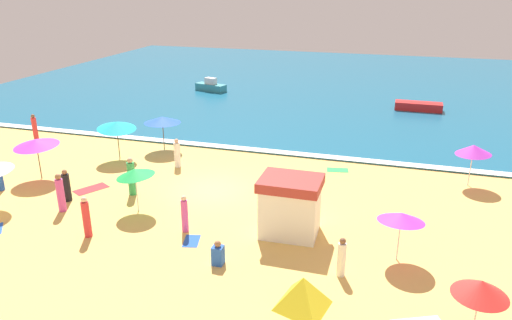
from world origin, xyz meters
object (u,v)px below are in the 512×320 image
at_px(beach_umbrella_2, 401,217).
at_px(beach_umbrella_7, 135,173).
at_px(beach_umbrella_4, 162,120).
at_px(beachgoer_3, 131,177).
at_px(beach_umbrella_1, 116,125).
at_px(beachgoer_4, 342,258).
at_px(beachgoer_6, 177,154).
at_px(beach_umbrella_3, 474,150).
at_px(small_boat_0, 211,86).
at_px(small_boat_1, 418,106).
at_px(beachgoer_10, 35,129).
at_px(beach_umbrella_6, 36,143).
at_px(beach_tent, 303,292).
at_px(beachgoer_11, 218,254).
at_px(lifeguard_cabana, 290,206).
at_px(beachgoer_1, 86,218).
at_px(beach_umbrella_5, 481,288).
at_px(beachgoer_0, 60,193).
at_px(beachgoer_8, 67,186).
at_px(beachgoer_2, 185,214).

height_order(beach_umbrella_2, beach_umbrella_7, beach_umbrella_7).
relative_size(beach_umbrella_4, beachgoer_3, 1.18).
bearing_deg(beach_umbrella_7, beach_umbrella_1, 127.86).
height_order(beachgoer_4, beachgoer_6, beachgoer_6).
xyz_separation_m(beach_umbrella_3, small_boat_0, (-20.96, 16.91, -1.43)).
bearing_deg(small_boat_1, beachgoer_10, -147.73).
relative_size(beach_umbrella_6, beach_tent, 1.35).
bearing_deg(beach_umbrella_6, beachgoer_4, -15.36).
height_order(beach_tent, beachgoer_4, beachgoer_4).
height_order(beach_umbrella_1, beachgoer_11, beach_umbrella_1).
distance_m(lifeguard_cabana, beachgoer_1, 8.38).
relative_size(beachgoer_3, beachgoer_6, 1.16).
distance_m(beachgoer_10, small_boat_1, 28.61).
height_order(beach_umbrella_5, beachgoer_11, beach_umbrella_5).
height_order(beach_umbrella_2, beachgoer_10, beach_umbrella_2).
distance_m(lifeguard_cabana, beach_umbrella_6, 14.24).
distance_m(beachgoer_0, beachgoer_10, 11.58).
bearing_deg(beach_umbrella_7, beach_umbrella_6, 164.27).
distance_m(beach_umbrella_7, beachgoer_4, 10.03).
bearing_deg(beach_umbrella_2, beach_umbrella_4, 147.76).
bearing_deg(beachgoer_0, beachgoer_11, -14.11).
bearing_deg(beachgoer_8, beach_umbrella_4, 82.82).
bearing_deg(beachgoer_10, beach_umbrella_2, -19.25).
distance_m(beach_umbrella_2, beachgoer_0, 14.88).
relative_size(beach_umbrella_5, beachgoer_3, 1.20).
relative_size(beach_umbrella_2, small_boat_0, 0.65).
xyz_separation_m(beach_umbrella_6, beachgoer_8, (3.14, -1.96, -1.24)).
bearing_deg(beach_tent, small_boat_1, 81.61).
height_order(beach_umbrella_1, beachgoer_8, beach_umbrella_1).
distance_m(beach_umbrella_7, beachgoer_3, 2.15).
height_order(beach_umbrella_3, beachgoer_3, beach_umbrella_3).
relative_size(lifeguard_cabana, beachgoer_0, 1.36).
bearing_deg(beach_umbrella_1, beach_umbrella_3, 4.84).
xyz_separation_m(beachgoer_2, beachgoer_11, (2.23, -1.97, -0.36)).
distance_m(beachgoer_3, small_boat_0, 23.38).
bearing_deg(beachgoer_8, beachgoer_3, 30.57).
height_order(beach_umbrella_6, beachgoer_1, beach_umbrella_6).
xyz_separation_m(beachgoer_1, beachgoer_10, (-10.76, 9.87, 0.03)).
height_order(beachgoer_0, beachgoer_1, beachgoer_0).
bearing_deg(small_boat_1, beachgoer_0, -124.27).
relative_size(beachgoer_2, beachgoer_10, 0.89).
xyz_separation_m(beach_umbrella_1, beachgoer_4, (14.15, -8.43, -1.34)).
relative_size(beachgoer_8, small_boat_1, 0.44).
xyz_separation_m(beachgoer_0, beachgoer_8, (-0.45, 1.01, -0.13)).
bearing_deg(beach_umbrella_6, beachgoer_2, -17.68).
xyz_separation_m(beachgoer_0, beachgoer_1, (2.54, -1.70, -0.02)).
bearing_deg(beachgoer_8, beachgoer_6, 60.90).
xyz_separation_m(beach_umbrella_1, beachgoer_1, (3.75, -8.56, -1.21)).
bearing_deg(beach_umbrella_1, beachgoer_3, -51.97).
bearing_deg(beachgoer_6, beach_umbrella_4, 130.10).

